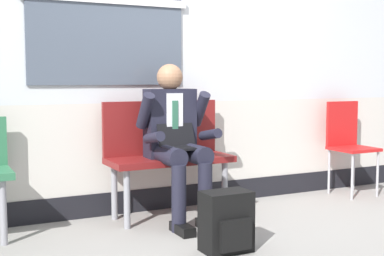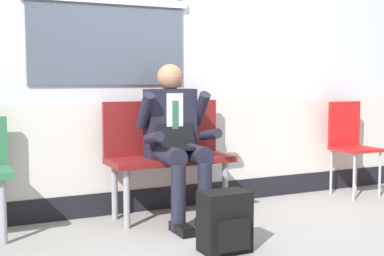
{
  "view_description": "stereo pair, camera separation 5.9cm",
  "coord_description": "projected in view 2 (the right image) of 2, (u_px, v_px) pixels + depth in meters",
  "views": [
    {
      "loc": [
        -1.95,
        -3.51,
        1.14
      ],
      "look_at": [
        -0.1,
        0.19,
        0.75
      ],
      "focal_mm": 49.69,
      "sensor_mm": 36.0,
      "label": 1
    },
    {
      "loc": [
        -1.9,
        -3.53,
        1.14
      ],
      "look_at": [
        -0.1,
        0.19,
        0.75
      ],
      "focal_mm": 49.69,
      "sensor_mm": 36.0,
      "label": 2
    }
  ],
  "objects": [
    {
      "name": "backpack",
      "position": [
        225.0,
        222.0,
        3.48
      ],
      "size": [
        0.32,
        0.25,
        0.4
      ],
      "color": "black",
      "rests_on": "ground"
    },
    {
      "name": "station_wall",
      "position": [
        174.0,
        58.0,
        4.63
      ],
      "size": [
        5.78,
        0.17,
        2.63
      ],
      "color": "silver",
      "rests_on": "ground"
    },
    {
      "name": "ground_plane",
      "position": [
        214.0,
        226.0,
        4.1
      ],
      "size": [
        18.0,
        18.0,
        0.0
      ],
      "primitive_type": "plane",
      "color": "gray"
    },
    {
      "name": "bench_with_person",
      "position": [
        167.0,
        149.0,
        4.37
      ],
      "size": [
        1.01,
        0.42,
        0.95
      ],
      "color": "maroon",
      "rests_on": "ground"
    },
    {
      "name": "person_seated",
      "position": [
        177.0,
        137.0,
        4.18
      ],
      "size": [
        0.57,
        0.7,
        1.25
      ],
      "color": "#1E1E2D",
      "rests_on": "ground"
    },
    {
      "name": "folding_chair",
      "position": [
        350.0,
        139.0,
        5.19
      ],
      "size": [
        0.38,
        0.38,
        0.91
      ],
      "color": "red",
      "rests_on": "ground"
    }
  ]
}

